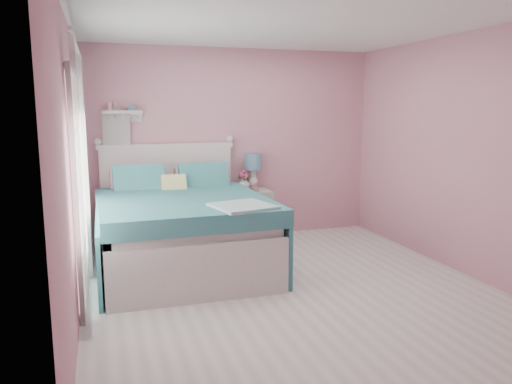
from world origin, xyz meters
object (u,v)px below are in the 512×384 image
table_lamp (253,164)px  nightstand (253,215)px  vase (244,183)px  bed (181,230)px  teacup (254,189)px

table_lamp → nightstand: bearing=-113.1°
vase → nightstand: bearing=-28.6°
bed → nightstand: 1.44m
nightstand → vase: bearing=151.4°
table_lamp → teacup: size_ratio=4.45×
teacup → vase: bearing=112.0°
nightstand → table_lamp: bearing=66.9°
table_lamp → teacup: (-0.06, -0.25, -0.30)m
table_lamp → teacup: 0.40m
teacup → nightstand: bearing=82.7°
bed → teacup: size_ratio=21.15×
bed → table_lamp: 1.65m
vase → table_lamp: bearing=14.6°
table_lamp → vase: table_lamp is taller
nightstand → vase: 0.45m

